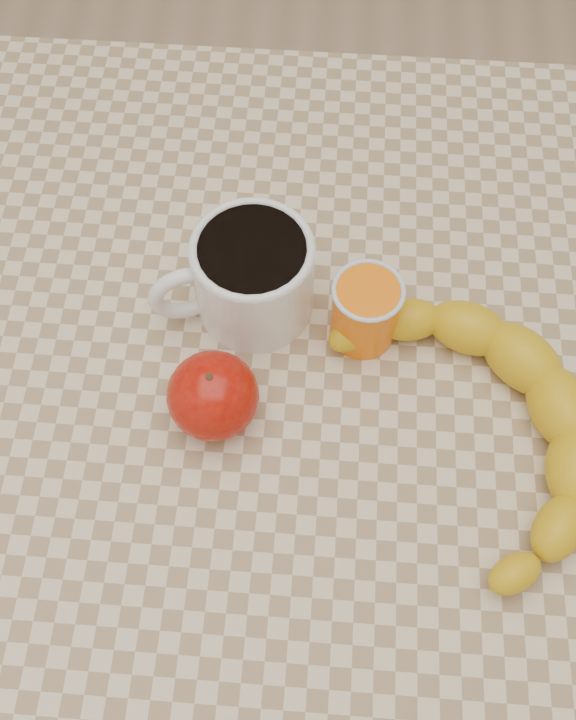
# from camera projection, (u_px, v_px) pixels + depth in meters

# --- Properties ---
(ground) EXTENTS (3.00, 3.00, 0.00)m
(ground) POSITION_uv_depth(u_px,v_px,m) (288.00, 565.00, 1.38)
(ground) COLOR tan
(ground) RESTS_ON ground
(table) EXTENTS (0.80, 0.80, 0.75)m
(table) POSITION_uv_depth(u_px,v_px,m) (288.00, 409.00, 0.79)
(table) COLOR beige
(table) RESTS_ON ground
(coffee_mug) EXTENTS (0.16, 0.14, 0.09)m
(coffee_mug) POSITION_uv_depth(u_px,v_px,m) (250.00, 275.00, 0.70)
(coffee_mug) COLOR white
(coffee_mug) RESTS_ON table
(orange_juice_glass) EXTENTS (0.06, 0.06, 0.07)m
(orange_juice_glass) POSITION_uv_depth(u_px,v_px,m) (365.00, 311.00, 0.70)
(orange_juice_glass) COLOR orange
(orange_juice_glass) RESTS_ON table
(apple) EXTENTS (0.09, 0.09, 0.07)m
(apple) POSITION_uv_depth(u_px,v_px,m) (213.00, 396.00, 0.66)
(apple) COLOR #950904
(apple) RESTS_ON table
(banana) EXTENTS (0.45, 0.48, 0.05)m
(banana) POSITION_uv_depth(u_px,v_px,m) (482.00, 424.00, 0.66)
(banana) COLOR gold
(banana) RESTS_ON table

